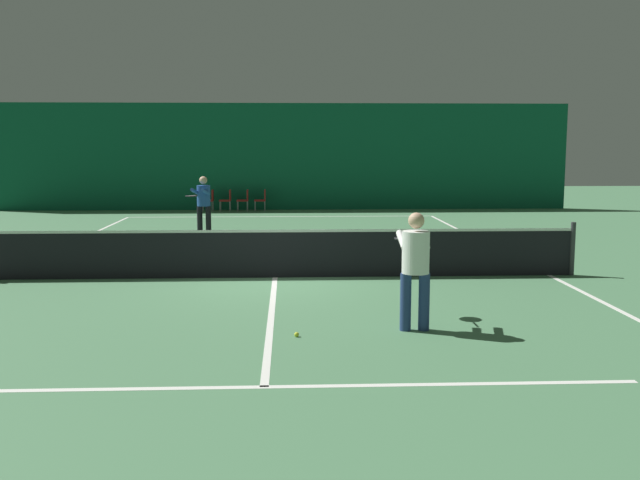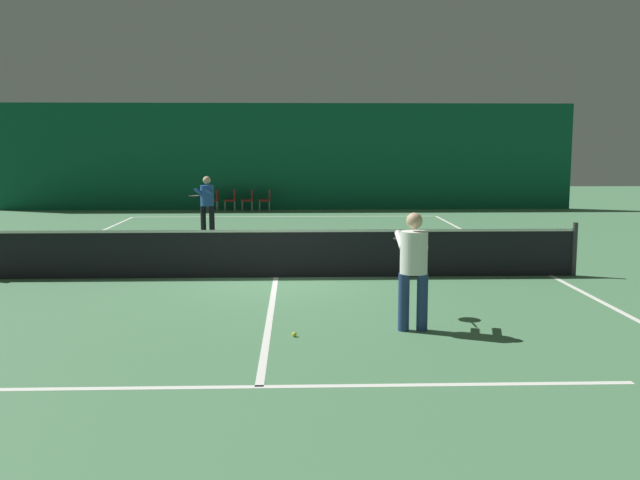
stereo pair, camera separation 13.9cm
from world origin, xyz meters
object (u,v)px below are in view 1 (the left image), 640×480
tennis_net (275,252)px  tennis_ball (297,334)px  player_far (203,201)px  courtside_chair_3 (262,199)px  courtside_chair_2 (245,199)px  courtside_chair_0 (210,199)px  courtside_chair_1 (227,199)px  player_near (415,262)px

tennis_net → tennis_ball: 4.43m
player_far → courtside_chair_3: size_ratio=2.01×
tennis_net → courtside_chair_3: bearing=93.1°
tennis_net → courtside_chair_2: bearing=95.9°
courtside_chair_0 → tennis_ball: bearing=9.8°
courtside_chair_1 → tennis_ball: size_ratio=12.73×
courtside_chair_2 → courtside_chair_3: same height
courtside_chair_0 → tennis_ball: size_ratio=12.73×
tennis_ball → player_far: bearing=102.9°
courtside_chair_0 → courtside_chair_1: bearing=90.0°
player_near → courtside_chair_3: (-2.82, 18.23, -0.49)m
player_near → tennis_net: bearing=27.2°
player_far → tennis_ball: player_far is taller
tennis_net → player_far: player_far is taller
tennis_ball → courtside_chair_1: bearing=97.7°
courtside_chair_3 → tennis_ball: size_ratio=12.73×
tennis_net → courtside_chair_1: tennis_net is taller
tennis_net → player_far: size_ratio=7.11×
tennis_net → courtside_chair_1: size_ratio=14.29×
courtside_chair_3 → player_far: bearing=-11.1°
courtside_chair_1 → courtside_chair_3: size_ratio=1.00×
courtside_chair_0 → courtside_chair_2: same height
courtside_chair_0 → courtside_chair_3: same height
player_near → courtside_chair_1: bearing=13.4°
courtside_chair_3 → courtside_chair_2: bearing=-90.0°
courtside_chair_0 → courtside_chair_3: bearing=90.0°
player_far → courtside_chair_2: 7.35m
courtside_chair_1 → courtside_chair_3: bearing=90.0°
courtside_chair_1 → tennis_ball: courtside_chair_1 is taller
player_far → courtside_chair_0: bearing=-162.4°
tennis_net → courtside_chair_3: tennis_net is taller
tennis_net → courtside_chair_1: (-2.14, 14.17, -0.03)m
courtside_chair_1 → courtside_chair_2: bearing=90.0°
player_near → courtside_chair_3: bearing=9.3°
player_near → courtside_chair_1: player_near is taller
player_near → courtside_chair_3: size_ratio=1.99×
courtside_chair_0 → courtside_chair_1: 0.68m
player_far → courtside_chair_0: (-0.62, 7.29, -0.50)m
player_far → tennis_ball: size_ratio=25.58×
courtside_chair_0 → courtside_chair_1: (0.68, 0.00, 0.00)m
tennis_net → courtside_chair_1: 14.33m
player_near → courtside_chair_1: size_ratio=1.99×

